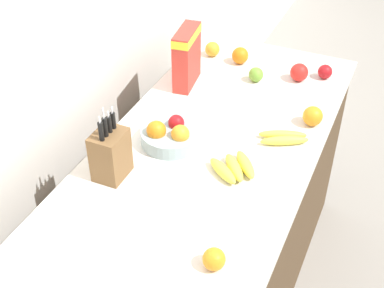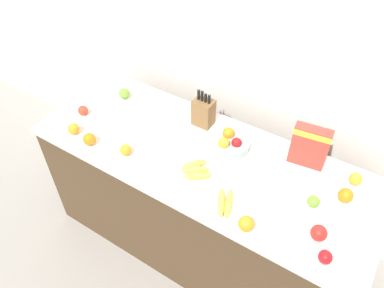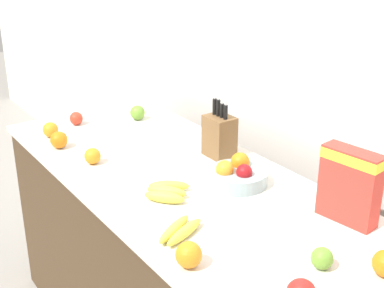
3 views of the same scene
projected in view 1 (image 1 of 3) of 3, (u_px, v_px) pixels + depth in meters
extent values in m
cube|color=silver|center=(37.00, 46.00, 1.92)|extent=(9.00, 0.06, 2.60)
cube|color=#4C3823|center=(193.00, 257.00, 2.23)|extent=(2.08, 0.77, 0.90)
cube|color=silver|center=(193.00, 172.00, 1.95)|extent=(2.11, 0.80, 0.03)
cube|color=brown|center=(111.00, 155.00, 1.86)|extent=(0.13, 0.10, 0.18)
cylinder|color=black|center=(101.00, 132.00, 1.76)|extent=(0.02, 0.02, 0.07)
cube|color=silver|center=(100.00, 120.00, 1.73)|extent=(0.01, 0.00, 0.02)
cylinder|color=black|center=(105.00, 127.00, 1.78)|extent=(0.02, 0.02, 0.07)
cube|color=silver|center=(103.00, 113.00, 1.74)|extent=(0.01, 0.00, 0.04)
cylinder|color=black|center=(109.00, 124.00, 1.80)|extent=(0.02, 0.02, 0.06)
cube|color=silver|center=(108.00, 114.00, 1.77)|extent=(0.01, 0.00, 0.02)
cylinder|color=black|center=(113.00, 120.00, 1.82)|extent=(0.02, 0.02, 0.06)
cube|color=silver|center=(112.00, 110.00, 1.79)|extent=(0.01, 0.00, 0.03)
cube|color=red|center=(187.00, 57.00, 2.34)|extent=(0.21, 0.10, 0.26)
cube|color=yellow|center=(187.00, 35.00, 2.28)|extent=(0.21, 0.10, 0.04)
cylinder|color=#99B2B7|center=(171.00, 136.00, 2.05)|extent=(0.23, 0.23, 0.06)
sphere|color=#A31419|center=(176.00, 123.00, 2.06)|extent=(0.06, 0.06, 0.06)
sphere|color=orange|center=(156.00, 130.00, 2.01)|extent=(0.08, 0.08, 0.08)
sphere|color=orange|center=(180.00, 134.00, 2.00)|extent=(0.07, 0.07, 0.07)
ellipsoid|color=yellow|center=(223.00, 171.00, 1.90)|extent=(0.12, 0.15, 0.04)
ellipsoid|color=yellow|center=(234.00, 168.00, 1.92)|extent=(0.15, 0.13, 0.04)
ellipsoid|color=yellow|center=(245.00, 164.00, 1.93)|extent=(0.15, 0.13, 0.04)
ellipsoid|color=yellow|center=(284.00, 141.00, 2.05)|extent=(0.12, 0.18, 0.04)
ellipsoid|color=yellow|center=(283.00, 135.00, 2.08)|extent=(0.10, 0.19, 0.04)
sphere|color=#A31419|center=(325.00, 72.00, 2.44)|extent=(0.07, 0.07, 0.07)
sphere|color=#6B9E33|center=(256.00, 75.00, 2.41)|extent=(0.07, 0.07, 0.07)
sphere|color=red|center=(299.00, 72.00, 2.42)|extent=(0.08, 0.08, 0.08)
sphere|color=orange|center=(313.00, 116.00, 2.14)|extent=(0.08, 0.08, 0.08)
sphere|color=orange|center=(240.00, 56.00, 2.54)|extent=(0.08, 0.08, 0.08)
sphere|color=orange|center=(212.00, 49.00, 2.60)|extent=(0.07, 0.07, 0.07)
sphere|color=orange|center=(214.00, 259.00, 1.56)|extent=(0.07, 0.07, 0.07)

